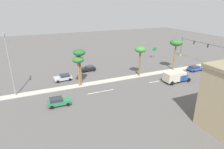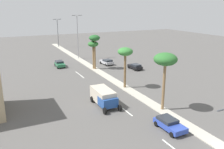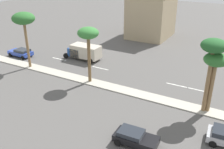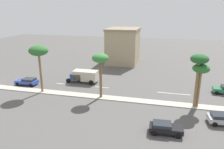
% 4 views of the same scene
% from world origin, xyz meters
% --- Properties ---
extents(ground_plane, '(160.00, 160.00, 0.00)m').
position_xyz_m(ground_plane, '(0.00, 30.81, 0.00)').
color(ground_plane, '#565451').
extents(median_curb, '(1.80, 79.23, 0.12)m').
position_xyz_m(median_curb, '(0.00, 39.62, 0.06)').
color(median_curb, '#B7B2A3').
rests_on(median_curb, ground).
extents(lane_stripe_mid, '(0.20, 2.80, 0.01)m').
position_xyz_m(lane_stripe_mid, '(-4.64, 4.00, 0.01)').
color(lane_stripe_mid, silver).
rests_on(lane_stripe_mid, ground).
extents(lane_stripe_left, '(0.20, 2.80, 0.01)m').
position_xyz_m(lane_stripe_left, '(-4.64, 13.26, 0.01)').
color(lane_stripe_left, silver).
rests_on(lane_stripe_left, ground).
extents(lane_stripe_right, '(0.20, 2.80, 0.01)m').
position_xyz_m(lane_stripe_right, '(-4.64, 21.13, 0.01)').
color(lane_stripe_right, silver).
rests_on(lane_stripe_right, ground).
extents(lane_stripe_center, '(0.20, 2.80, 0.01)m').
position_xyz_m(lane_stripe_center, '(-4.64, 32.73, 0.01)').
color(lane_stripe_center, silver).
rests_on(lane_stripe_center, ground).
extents(lane_stripe_inboard, '(0.20, 2.80, 0.01)m').
position_xyz_m(lane_stripe_inboard, '(-4.64, 35.46, 0.01)').
color(lane_stripe_inboard, silver).
rests_on(lane_stripe_inboard, ground).
extents(traffic_signal_gantry, '(15.61, 0.53, 6.23)m').
position_xyz_m(traffic_signal_gantry, '(7.32, -0.66, 4.04)').
color(traffic_signal_gantry, '#515459').
rests_on(traffic_signal_gantry, ground).
extents(directional_road_sign, '(0.10, 1.53, 3.49)m').
position_xyz_m(directional_road_sign, '(12.09, 9.50, 2.53)').
color(directional_road_sign, gray).
rests_on(directional_road_sign, ground).
extents(palm_tree_inboard, '(3.18, 3.18, 8.10)m').
position_xyz_m(palm_tree_inboard, '(0.19, 11.75, 7.15)').
color(palm_tree_inboard, olive).
rests_on(palm_tree_inboard, median_curb).
extents(palm_tree_near, '(2.65, 2.65, 7.21)m').
position_xyz_m(palm_tree_near, '(-0.03, 22.39, 6.28)').
color(palm_tree_near, brown).
rests_on(palm_tree_near, median_curb).
extents(palm_tree_rear, '(2.40, 2.40, 6.41)m').
position_xyz_m(palm_tree_rear, '(-0.15, 37.25, 5.53)').
color(palm_tree_rear, olive).
rests_on(palm_tree_rear, median_curb).
extents(palm_tree_mid, '(2.50, 2.50, 7.85)m').
position_xyz_m(palm_tree_mid, '(0.05, 36.86, 6.86)').
color(palm_tree_mid, olive).
rests_on(palm_tree_mid, median_curb).
extents(street_lamp_outboard, '(2.90, 0.24, 11.82)m').
position_xyz_m(street_lamp_outboard, '(0.22, 49.67, 6.90)').
color(street_lamp_outboard, gray).
rests_on(street_lamp_outboard, median_curb).
extents(sedan_blue_left, '(2.11, 4.14, 1.30)m').
position_xyz_m(sedan_blue_left, '(-2.52, 6.91, 0.71)').
color(sedan_blue_left, '#2D47AD').
rests_on(sedan_blue_left, ground).
extents(sedan_green_far, '(2.03, 3.91, 1.44)m').
position_xyz_m(sedan_green_far, '(-6.80, 42.67, 0.77)').
color(sedan_green_far, '#287047').
rests_on(sedan_green_far, ground).
extents(sedan_black_near, '(2.06, 3.90, 1.30)m').
position_xyz_m(sedan_black_near, '(8.43, 32.74, 0.71)').
color(sedan_black_near, black).
rests_on(sedan_black_near, ground).
extents(sedan_silver_mid, '(2.36, 4.07, 1.36)m').
position_xyz_m(sedan_silver_mid, '(4.45, 39.87, 0.74)').
color(sedan_silver_mid, '#B2B2B7').
rests_on(sedan_silver_mid, ground).
extents(box_truck, '(2.57, 6.03, 2.40)m').
position_xyz_m(box_truck, '(-6.58, 16.80, 1.32)').
color(box_truck, '#234C99').
rests_on(box_truck, ground).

